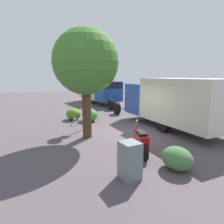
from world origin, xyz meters
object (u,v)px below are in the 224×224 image
at_px(utility_cabinet, 130,160).
at_px(bike_rack_hoop, 75,125).
at_px(motorcycle, 140,140).
at_px(street_tree, 86,63).
at_px(stop_sign, 88,91).
at_px(box_truck_far, 99,89).
at_px(box_truck_near, 170,100).

bearing_deg(utility_cabinet, bike_rack_hoop, -1.36).
distance_m(motorcycle, street_tree, 4.18).
bearing_deg(utility_cabinet, stop_sign, -6.84).
relative_size(motorcycle, utility_cabinet, 1.65).
height_order(street_tree, utility_cabinet, street_tree).
bearing_deg(box_truck_far, stop_sign, -28.28).
bearing_deg(motorcycle, bike_rack_hoop, 27.81).
distance_m(stop_sign, bike_rack_hoop, 2.35).
xyz_separation_m(street_tree, bike_rack_hoop, (2.67, -0.08, -3.44)).
height_order(box_truck_near, stop_sign, stop_sign).
bearing_deg(box_truck_near, motorcycle, 125.06).
height_order(box_truck_far, bike_rack_hoop, box_truck_far).
xyz_separation_m(box_truck_near, utility_cabinet, (-3.97, 4.86, -1.02)).
relative_size(box_truck_near, bike_rack_hoop, 10.03).
distance_m(box_truck_near, motorcycle, 4.57).
relative_size(box_truck_near, utility_cabinet, 8.00).
relative_size(box_truck_far, motorcycle, 4.69).
height_order(box_truck_near, bike_rack_hoop, box_truck_near).
bearing_deg(box_truck_far, box_truck_near, -3.90).
bearing_deg(stop_sign, box_truck_near, -113.77).
relative_size(motorcycle, bike_rack_hoop, 2.07).
bearing_deg(street_tree, utility_cabinet, 178.86).
height_order(motorcycle, bike_rack_hoop, motorcycle).
distance_m(box_truck_near, stop_sign, 4.57).
distance_m(box_truck_far, utility_cabinet, 15.79).
bearing_deg(utility_cabinet, motorcycle, -42.00).
height_order(utility_cabinet, bike_rack_hoop, utility_cabinet).
xyz_separation_m(box_truck_far, stop_sign, (-9.18, 4.17, 0.50)).
xyz_separation_m(motorcycle, street_tree, (2.76, 1.15, 2.92)).
bearing_deg(utility_cabinet, box_truck_far, -18.01).
distance_m(stop_sign, street_tree, 2.26).
distance_m(box_truck_near, utility_cabinet, 6.35).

